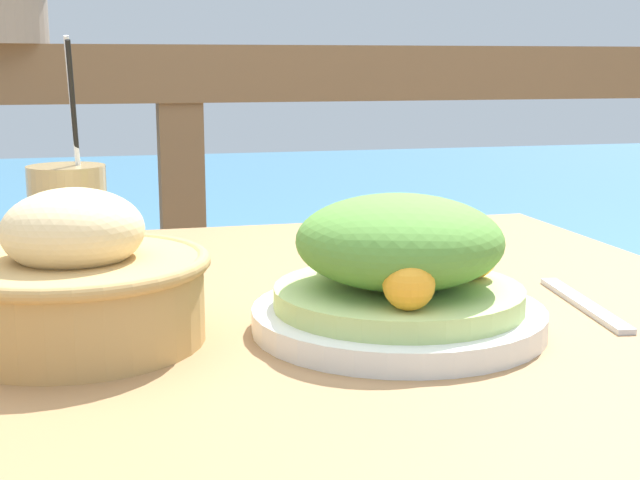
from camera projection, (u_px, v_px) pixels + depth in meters
patio_table at (253, 419)px, 0.85m from camera, size 0.95×0.81×0.75m
railing_fence at (182, 198)px, 1.46m from camera, size 2.80×0.08×1.00m
sea_backdrop at (131, 243)px, 3.95m from camera, size 12.00×4.00×0.38m
salad_plate at (399, 273)px, 0.74m from camera, size 0.25×0.25×0.11m
drink_glass at (69, 227)px, 0.87m from camera, size 0.08×0.08×0.25m
bread_basket at (76, 282)px, 0.71m from camera, size 0.22×0.22×0.13m
fork at (584, 304)px, 0.82m from camera, size 0.04×0.18×0.00m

